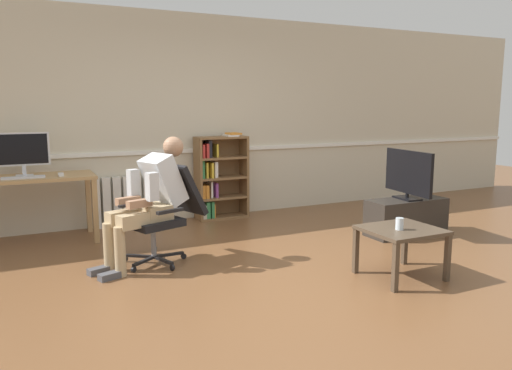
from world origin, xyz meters
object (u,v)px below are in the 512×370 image
Objects in this scene: keyboard at (23,177)px; office_chair at (167,209)px; tv_screen at (408,174)px; coffee_table at (401,235)px; bookshelf at (217,178)px; person_seated at (149,198)px; drinking_glass at (400,224)px; computer_mouse at (61,175)px; imac_monitor at (23,151)px; computer_desk at (29,186)px; radiator at (127,201)px; tv_stand at (406,217)px.

keyboard is 0.45× the size of office_chair.
tv_screen is 1.28× the size of coffee_table.
office_chair is at bearing -126.88° from bookshelf.
office_chair is at bearing 141.11° from coffee_table.
person_seated is at bearing 91.50° from tv_screen.
office_chair is 9.05× the size of drinking_glass.
coffee_table is at bearing -43.85° from computer_mouse.
coffee_table is at bearing 28.61° from drinking_glass.
imac_monitor is 1.28× the size of keyboard.
computer_desk reaches higher than radiator.
keyboard is 0.38m from computer_mouse.
keyboard reaches higher than computer_desk.
keyboard is 4.29m from tv_screen.
bookshelf is 1.21× the size of office_chair.
imac_monitor reaches higher than person_seated.
imac_monitor is 1.85m from office_chair.
office_chair is (1.22, -1.30, -0.51)m from imac_monitor.
person_seated is at bearing -47.17° from keyboard.
imac_monitor is 5.20× the size of drinking_glass.
keyboard is at bearing -156.33° from person_seated.
imac_monitor is at bearing -161.72° from person_seated.
office_chair is at bearing 89.96° from tv_screen.
imac_monitor is 0.57× the size of office_chair.
tv_stand is at bearing 44.98° from drinking_glass.
tv_screen is (3.69, -1.38, -0.04)m from computer_mouse.
computer_desk is 13.78× the size of computer_mouse.
computer_mouse reaches higher than drinking_glass.
computer_desk is at bearing 138.20° from coffee_table.
bookshelf is at bearing 100.53° from drinking_glass.
bookshelf is 2.05m from person_seated.
keyboard is at bearing -169.75° from bookshelf.
computer_desk is 13.06× the size of drinking_glass.
imac_monitor reaches higher than tv_screen.
person_seated is 1.49× the size of tv_screen.
office_chair is at bearing -46.66° from imac_monitor.
office_chair is at bearing 90.00° from person_seated.
computer_mouse is 0.10× the size of office_chair.
person_seated is (-0.12, -1.67, 0.34)m from radiator.
tv_screen is (2.88, -1.89, 0.41)m from radiator.
computer_desk is 1.60× the size of radiator.
person_seated is (1.04, -1.36, -0.38)m from imac_monitor.
coffee_table is (1.79, -3.01, 0.07)m from radiator.
computer_desk is at bearing -161.01° from radiator.
person_seated is 2.31m from drinking_glass.
computer_mouse is 1.35m from person_seated.
person_seated is at bearing -51.74° from computer_desk.
coffee_table is at bearing -39.79° from keyboard.
office_chair is at bearing 139.60° from drinking_glass.
bookshelf is 2.97m from coffee_table.
drinking_glass is (2.54, -2.53, -0.27)m from computer_mouse.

